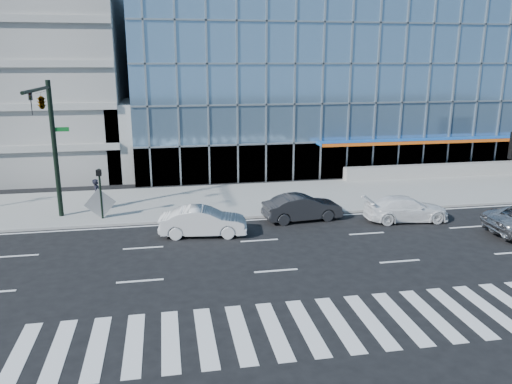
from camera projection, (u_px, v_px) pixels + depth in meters
ground at (259, 240)px, 26.31m from camera, size 160.00×160.00×0.00m
sidewalk at (237, 199)px, 33.90m from camera, size 120.00×8.00×0.15m
theatre_building at (345, 78)px, 51.59m from camera, size 42.00×26.00×15.00m
ramp_block at (148, 137)px, 41.61m from camera, size 6.00×8.00×6.00m
traffic_signal at (46, 118)px, 27.16m from camera, size 1.14×5.74×8.00m
ped_signal_post at (100, 186)px, 28.97m from camera, size 0.30×0.33×3.00m
white_suv at (406, 209)px, 29.45m from camera, size 5.12×2.39×1.45m
white_sedan at (203, 222)px, 26.93m from camera, size 4.86×2.22×1.54m
dark_sedan at (302, 208)px, 29.52m from camera, size 4.81×2.09×1.54m
pedestrian at (97, 194)px, 31.09m from camera, size 0.48×0.72×1.95m
tilted_panel at (100, 204)px, 29.28m from camera, size 1.84×0.18×1.84m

